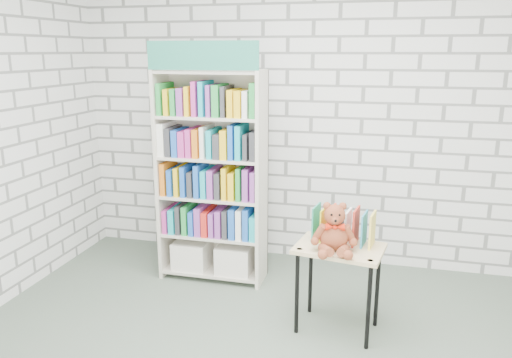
# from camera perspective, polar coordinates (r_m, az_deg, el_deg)

# --- Properties ---
(room_shell) EXTENTS (4.52, 4.02, 2.81)m
(room_shell) POSITION_cam_1_polar(r_m,az_deg,el_deg) (2.72, 0.51, 9.89)
(room_shell) COLOR silver
(room_shell) RESTS_ON ground
(bookshelf) EXTENTS (0.93, 0.36, 2.08)m
(bookshelf) POSITION_cam_1_polar(r_m,az_deg,el_deg) (4.36, -5.04, 0.41)
(bookshelf) COLOR beige
(bookshelf) RESTS_ON ground
(display_table) EXTENTS (0.67, 0.51, 0.65)m
(display_table) POSITION_cam_1_polar(r_m,az_deg,el_deg) (3.65, 9.47, -8.95)
(display_table) COLOR tan
(display_table) RESTS_ON ground
(table_books) EXTENTS (0.45, 0.25, 0.25)m
(table_books) POSITION_cam_1_polar(r_m,az_deg,el_deg) (3.66, 9.99, -5.26)
(table_books) COLOR #208C74
(table_books) RESTS_ON display_table
(teddy_bear) EXTENTS (0.32, 0.30, 0.35)m
(teddy_bear) POSITION_cam_1_polar(r_m,az_deg,el_deg) (3.49, 8.93, -6.03)
(teddy_bear) COLOR brown
(teddy_bear) RESTS_ON display_table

